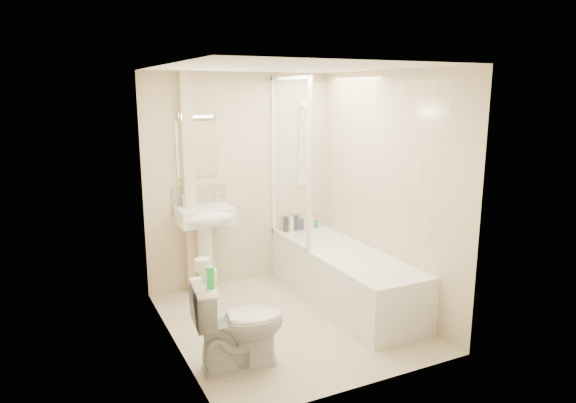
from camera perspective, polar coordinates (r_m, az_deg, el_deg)
name	(u,v)px	position (r m, az deg, el deg)	size (l,w,h in m)	color
floor	(289,321)	(5.13, 0.10, -13.16)	(2.50, 2.50, 0.00)	beige
wall_back	(241,180)	(5.87, -5.28, 2.37)	(2.20, 0.02, 2.40)	beige
wall_left	(171,213)	(4.38, -12.91, -1.29)	(0.02, 2.50, 2.40)	beige
wall_right	(386,191)	(5.31, 10.83, 1.15)	(0.02, 2.50, 2.40)	beige
ceiling	(289,67)	(4.64, 0.12, 14.69)	(2.20, 2.50, 0.02)	white
tile_back	(300,157)	(6.13, 1.31, 4.96)	(0.70, 0.01, 1.75)	beige
tile_right	(374,167)	(5.42, 9.56, 3.84)	(0.01, 2.10, 1.75)	beige
pipe_boxing	(189,185)	(5.63, -10.97, 1.76)	(0.12, 0.12, 2.40)	beige
splashback	(199,199)	(5.74, -9.87, 0.28)	(0.60, 0.01, 0.30)	beige
mirror	(197,149)	(5.65, -10.07, 5.74)	(0.46, 0.01, 0.60)	white
strip_light	(196,115)	(5.60, -10.15, 9.48)	(0.42, 0.07, 0.07)	silver
bathtub	(344,275)	(5.52, 6.25, -8.10)	(0.70, 2.10, 0.55)	white
shower_screen	(290,161)	(5.58, 0.19, 4.50)	(0.04, 0.92, 1.80)	white
shower_fixture	(301,147)	(6.07, 1.50, 6.04)	(0.10, 0.16, 0.99)	white
pedestal_sink	(206,226)	(5.58, -9.12, -2.65)	(0.58, 0.51, 1.11)	white
bottle_black_a	(286,224)	(6.11, -0.25, -2.54)	(0.06, 0.06, 0.18)	black
bottle_white_a	(291,224)	(6.14, 0.35, -2.53)	(0.06, 0.06, 0.17)	white
bottle_black_b	(296,223)	(6.17, 0.92, -2.37)	(0.05, 0.05, 0.19)	black
bottle_blue	(302,224)	(6.21, 1.51, -2.55)	(0.05, 0.05, 0.13)	navy
bottle_cream	(305,223)	(6.23, 1.92, -2.40)	(0.05, 0.05, 0.15)	beige
bottle_white_b	(312,222)	(6.28, 2.71, -2.34)	(0.05, 0.05, 0.15)	silver
bottle_green	(315,224)	(6.30, 3.03, -2.50)	(0.07, 0.07, 0.10)	green
toilet	(239,323)	(4.26, -5.46, -13.29)	(0.77, 0.49, 0.74)	white
toilet_roll_lower	(209,275)	(4.10, -8.76, -8.09)	(0.12, 0.12, 0.09)	white
toilet_roll_upper	(203,264)	(4.08, -9.46, -6.90)	(0.12, 0.12, 0.09)	white
green_bottle	(211,277)	(3.93, -8.60, -8.35)	(0.06, 0.06, 0.17)	green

